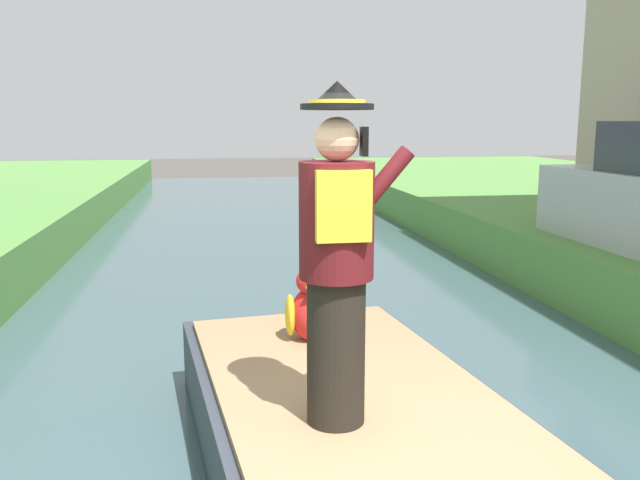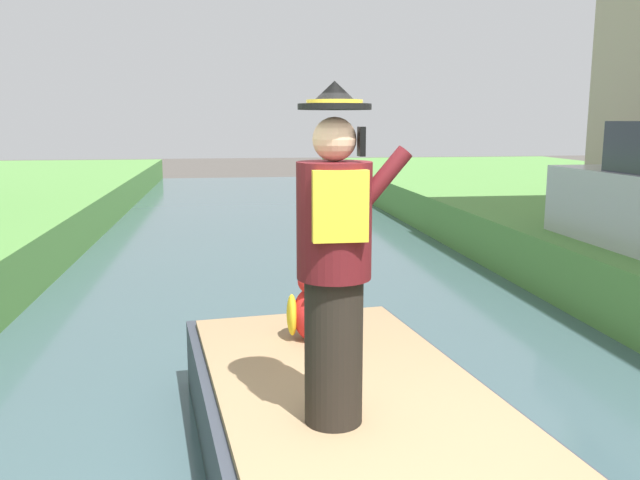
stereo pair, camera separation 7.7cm
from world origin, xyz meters
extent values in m
cube|color=#333842|center=(0.00, 0.66, 0.38)|extent=(2.29, 4.38, 0.56)
cube|color=#997A56|center=(0.00, 0.66, 0.69)|extent=(2.10, 4.03, 0.05)
cylinder|color=black|center=(-0.22, 0.46, 1.12)|extent=(0.32, 0.32, 0.82)
cylinder|color=#561419|center=(-0.22, 0.46, 1.84)|extent=(0.40, 0.40, 0.62)
cube|color=gold|center=(-0.22, 0.27, 1.94)|extent=(0.28, 0.06, 0.36)
sphere|color=#DBA884|center=(-0.22, 0.46, 2.27)|extent=(0.23, 0.23, 0.23)
cylinder|color=black|center=(-0.22, 0.46, 2.43)|extent=(0.38, 0.38, 0.03)
cone|color=black|center=(-0.22, 0.46, 2.50)|extent=(0.26, 0.26, 0.12)
cylinder|color=gold|center=(-0.22, 0.46, 2.46)|extent=(0.29, 0.29, 0.02)
cylinder|color=#561419|center=(0.00, 0.42, 2.02)|extent=(0.38, 0.09, 0.43)
cube|color=black|center=(-0.09, 0.40, 2.26)|extent=(0.03, 0.08, 0.15)
ellipsoid|color=red|center=(-0.16, 1.86, 0.91)|extent=(0.26, 0.32, 0.40)
sphere|color=red|center=(-0.16, 1.82, 1.18)|extent=(0.20, 0.20, 0.20)
cone|color=yellow|center=(-0.16, 1.72, 1.17)|extent=(0.09, 0.09, 0.09)
ellipsoid|color=yellow|center=(-0.30, 1.86, 0.91)|extent=(0.08, 0.20, 0.32)
ellipsoid|color=yellow|center=(-0.02, 1.86, 0.91)|extent=(0.08, 0.20, 0.32)
camera|label=1|loc=(-0.86, -2.91, 2.36)|focal=36.96mm
camera|label=2|loc=(-0.78, -2.93, 2.36)|focal=36.96mm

